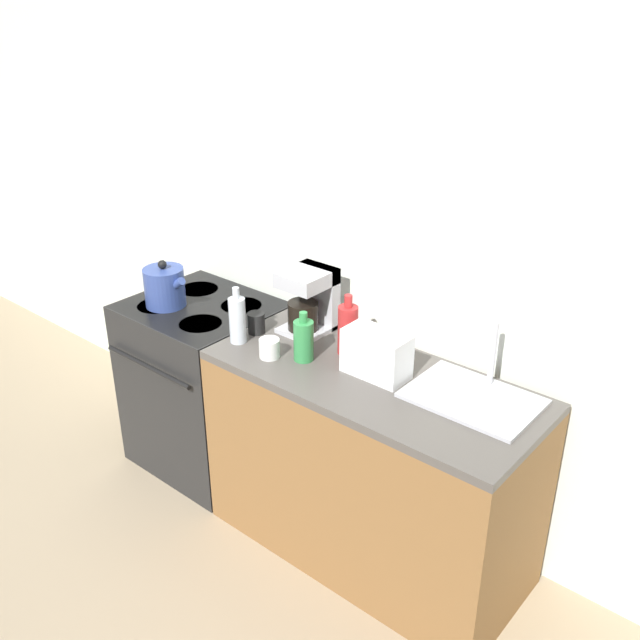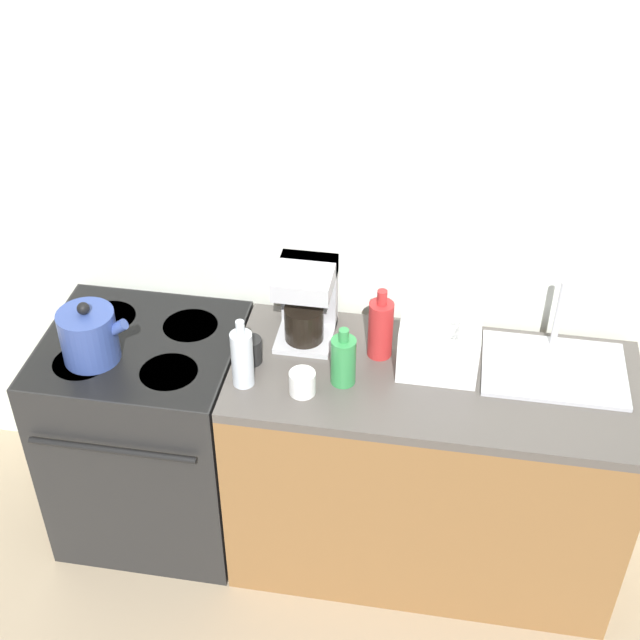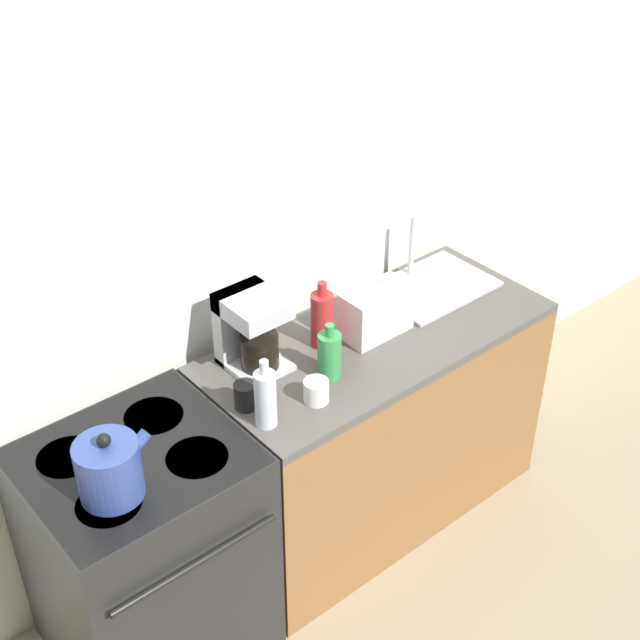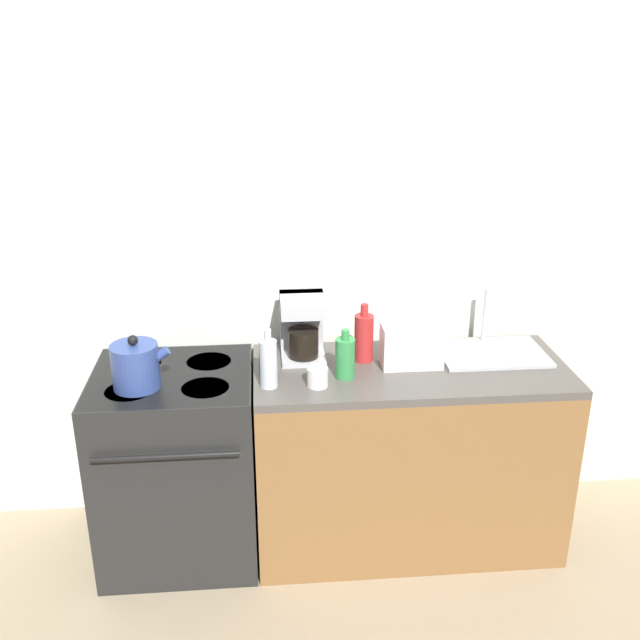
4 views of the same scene
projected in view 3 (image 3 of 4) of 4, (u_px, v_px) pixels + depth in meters
ground_plane at (329, 609)px, 3.44m from camera, size 12.00×12.00×0.00m
wall_back at (205, 249)px, 3.15m from camera, size 8.00×0.05×2.60m
stove at (148, 551)px, 3.08m from camera, size 0.70×0.67×0.91m
counter_block at (374, 425)px, 3.65m from camera, size 1.41×0.62×0.91m
kettle at (110, 469)px, 2.65m from camera, size 0.25×0.20×0.24m
toaster at (376, 312)px, 3.35m from camera, size 0.27×0.14×0.19m
coffee_maker at (250, 328)px, 3.16m from camera, size 0.20×0.23×0.29m
sink_tray at (431, 284)px, 3.67m from camera, size 0.49×0.34×0.28m
bottle_green at (329, 355)px, 3.13m from camera, size 0.09×0.09×0.22m
bottle_red at (322, 319)px, 3.28m from camera, size 0.09×0.09×0.27m
bottle_clear at (265, 398)px, 2.91m from camera, size 0.07×0.07×0.26m
cup_black at (245, 396)px, 3.02m from camera, size 0.08×0.08×0.10m
cup_white at (316, 391)px, 3.05m from camera, size 0.09×0.09×0.08m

